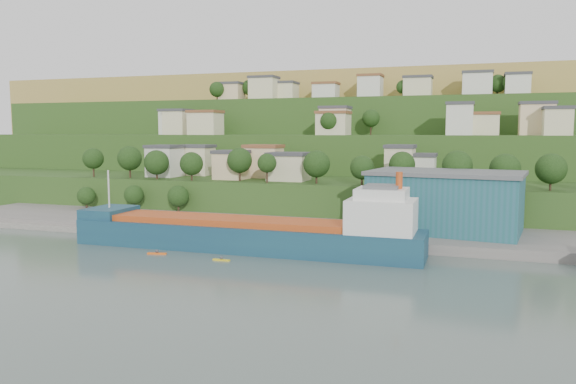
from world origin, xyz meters
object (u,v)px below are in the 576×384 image
at_px(warehouse, 445,201).
at_px(caravan, 93,216).
at_px(kayak_orange, 157,253).
at_px(cargo_ship_near, 255,236).

relative_size(warehouse, caravan, 5.38).
bearing_deg(kayak_orange, cargo_ship_near, 17.33).
relative_size(cargo_ship_near, warehouse, 2.10).
xyz_separation_m(cargo_ship_near, kayak_orange, (-16.20, -9.13, -2.60)).
relative_size(caravan, kayak_orange, 1.67).
xyz_separation_m(warehouse, caravan, (-82.32, -9.09, -5.79)).
bearing_deg(warehouse, caravan, -166.00).
distance_m(cargo_ship_near, kayak_orange, 18.78).
bearing_deg(caravan, cargo_ship_near, -30.52).
height_order(cargo_ship_near, warehouse, cargo_ship_near).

